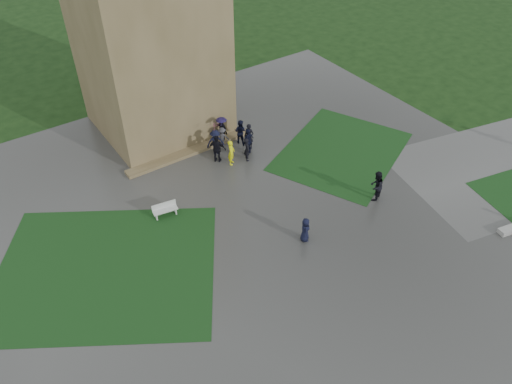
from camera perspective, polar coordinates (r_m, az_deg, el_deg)
ground at (r=26.90m, az=3.40°, el=-6.40°), size 120.00×120.00×0.00m
plaza at (r=28.02m, az=0.92°, el=-3.97°), size 34.00×34.00×0.02m
lawn_inset_left at (r=26.93m, az=-16.77°, el=-8.44°), size 14.10×13.46×0.01m
lawn_inset_right at (r=34.14m, az=9.74°, el=4.60°), size 11.12×10.15×0.01m
tower_plinth at (r=33.72m, az=-7.56°, el=4.58°), size 9.00×0.80×0.22m
bench at (r=28.89m, az=-10.36°, el=-1.98°), size 1.47×0.66×0.82m
visitor_cluster at (r=33.12m, az=-3.18°, el=6.05°), size 3.54×3.63×2.34m
pedestrian_mid at (r=26.88m, az=5.64°, el=-4.30°), size 0.79×0.88×1.49m
pedestrian_near at (r=30.01m, az=13.58°, el=0.68°), size 1.08×0.88×1.94m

